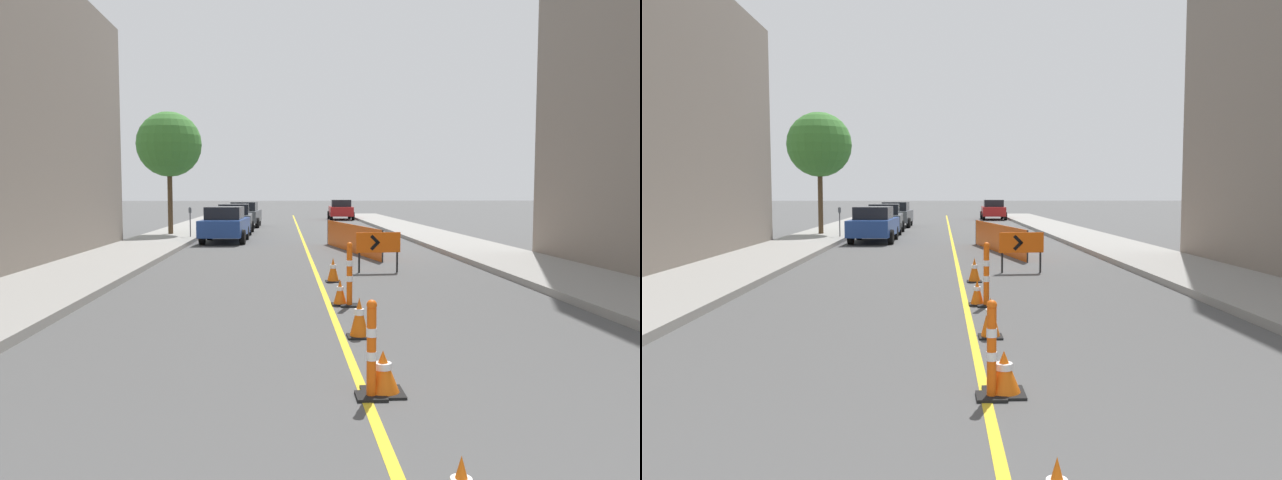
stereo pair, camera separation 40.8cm
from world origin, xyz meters
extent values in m
cube|color=gold|center=(0.00, 29.53, 0.00)|extent=(0.12, 59.06, 0.01)
cube|color=gray|center=(-6.33, 29.53, 0.09)|extent=(2.95, 59.06, 0.17)
cube|color=gray|center=(6.33, 29.53, 0.09)|extent=(2.95, 59.06, 0.17)
cube|color=black|center=(0.21, 7.20, 0.01)|extent=(0.47, 0.47, 0.03)
cone|color=orange|center=(0.21, 7.20, 0.26)|extent=(0.38, 0.38, 0.47)
cylinder|color=white|center=(0.21, 7.20, 0.32)|extent=(0.20, 0.20, 0.07)
cube|color=black|center=(0.27, 9.90, 0.01)|extent=(0.37, 0.37, 0.03)
cone|color=orange|center=(0.27, 9.90, 0.33)|extent=(0.30, 0.30, 0.60)
cylinder|color=white|center=(0.27, 9.90, 0.40)|extent=(0.15, 0.15, 0.10)
cube|color=black|center=(0.23, 12.68, 0.01)|extent=(0.33, 0.33, 0.03)
cone|color=orange|center=(0.23, 12.68, 0.27)|extent=(0.27, 0.27, 0.49)
cylinder|color=white|center=(0.23, 12.68, 0.33)|extent=(0.14, 0.14, 0.08)
cube|color=black|center=(0.34, 15.87, 0.01)|extent=(0.37, 0.37, 0.03)
cone|color=orange|center=(0.34, 15.87, 0.32)|extent=(0.29, 0.29, 0.58)
cylinder|color=white|center=(0.34, 15.87, 0.39)|extent=(0.15, 0.15, 0.09)
cube|color=black|center=(0.06, 7.06, 0.02)|extent=(0.34, 0.34, 0.04)
cylinder|color=#EF560C|center=(0.06, 7.06, 0.52)|extent=(0.11, 0.11, 0.97)
cylinder|color=white|center=(0.06, 7.06, 0.47)|extent=(0.12, 0.12, 0.10)
cylinder|color=white|center=(0.06, 7.06, 0.73)|extent=(0.12, 0.12, 0.10)
sphere|color=#EF560C|center=(0.06, 7.06, 1.04)|extent=(0.12, 0.12, 0.12)
cube|color=black|center=(0.40, 12.54, 0.02)|extent=(0.36, 0.36, 0.04)
cylinder|color=#EF560C|center=(0.40, 12.54, 0.61)|extent=(0.11, 0.11, 1.14)
cylinder|color=white|center=(0.40, 12.54, 0.55)|extent=(0.13, 0.13, 0.11)
cylinder|color=white|center=(0.40, 12.54, 0.86)|extent=(0.13, 0.13, 0.11)
sphere|color=#EF560C|center=(0.40, 12.54, 1.21)|extent=(0.12, 0.12, 0.12)
cube|color=#EF560C|center=(1.74, 17.60, 0.85)|extent=(1.26, 0.17, 0.57)
cube|color=black|center=(1.65, 17.56, 0.93)|extent=(0.28, 0.04, 0.28)
cube|color=black|center=(1.65, 17.56, 0.77)|extent=(0.28, 0.04, 0.28)
cylinder|color=black|center=(1.21, 17.60, 0.28)|extent=(0.06, 0.06, 0.56)
cylinder|color=black|center=(2.28, 17.60, 0.28)|extent=(0.06, 0.06, 0.56)
cube|color=#EF560C|center=(1.63, 23.52, 0.52)|extent=(1.27, 7.02, 1.04)
cylinder|color=#262626|center=(2.25, 20.02, 0.52)|extent=(0.05, 0.05, 1.04)
cylinder|color=#262626|center=(1.01, 27.03, 0.52)|extent=(0.05, 0.05, 1.04)
cube|color=navy|center=(-3.50, 28.37, 0.68)|extent=(1.99, 4.38, 0.72)
cube|color=black|center=(-3.50, 28.15, 1.31)|extent=(1.62, 2.00, 0.55)
cylinder|color=black|center=(-4.35, 29.70, 0.32)|extent=(0.25, 0.65, 0.64)
cylinder|color=black|center=(-2.64, 29.70, 0.32)|extent=(0.25, 0.65, 0.64)
cylinder|color=black|center=(-4.35, 27.04, 0.32)|extent=(0.25, 0.65, 0.64)
cylinder|color=black|center=(-2.64, 27.04, 0.32)|extent=(0.25, 0.65, 0.64)
cube|color=#474C51|center=(-3.52, 33.99, 0.68)|extent=(1.92, 4.35, 0.72)
cube|color=black|center=(-3.52, 33.78, 1.31)|extent=(1.58, 1.98, 0.55)
cylinder|color=black|center=(-4.37, 35.33, 0.32)|extent=(0.24, 0.65, 0.64)
cylinder|color=black|center=(-2.66, 35.33, 0.32)|extent=(0.24, 0.65, 0.64)
cylinder|color=black|center=(-4.37, 32.66, 0.32)|extent=(0.24, 0.65, 0.64)
cylinder|color=black|center=(-2.66, 32.66, 0.32)|extent=(0.24, 0.65, 0.64)
cube|color=#474C51|center=(-3.37, 40.37, 0.68)|extent=(2.00, 4.38, 0.72)
cube|color=black|center=(-3.37, 40.16, 1.31)|extent=(1.62, 2.01, 0.55)
cylinder|color=black|center=(-4.23, 41.70, 0.32)|extent=(0.25, 0.65, 0.64)
cylinder|color=black|center=(-2.52, 41.70, 0.32)|extent=(0.25, 0.65, 0.64)
cylinder|color=black|center=(-4.23, 39.04, 0.32)|extent=(0.25, 0.65, 0.64)
cylinder|color=black|center=(-2.52, 39.04, 0.32)|extent=(0.25, 0.65, 0.64)
cube|color=maroon|center=(3.69, 50.33, 0.68)|extent=(1.95, 4.36, 0.72)
cube|color=black|center=(3.69, 50.11, 1.31)|extent=(1.60, 1.99, 0.55)
cylinder|color=black|center=(2.84, 51.66, 0.32)|extent=(0.24, 0.65, 0.64)
cylinder|color=black|center=(4.55, 51.66, 0.32)|extent=(0.24, 0.65, 0.64)
cylinder|color=black|center=(2.84, 48.99, 0.32)|extent=(0.24, 0.65, 0.64)
cylinder|color=black|center=(4.55, 48.99, 0.32)|extent=(0.24, 0.65, 0.64)
cylinder|color=#4C4C51|center=(-5.21, 29.50, 0.72)|extent=(0.05, 0.05, 1.10)
cube|color=#565B60|center=(-5.21, 29.50, 1.38)|extent=(0.12, 0.10, 0.22)
sphere|color=#565B60|center=(-5.21, 29.50, 1.49)|extent=(0.11, 0.11, 0.11)
cylinder|color=#4C3823|center=(-6.48, 31.58, 1.77)|extent=(0.24, 0.24, 3.21)
sphere|color=#38752D|center=(-6.48, 31.58, 4.57)|extent=(3.18, 3.18, 3.18)
camera|label=1|loc=(-0.89, 0.41, 2.27)|focal=35.00mm
camera|label=2|loc=(-0.49, 0.39, 2.27)|focal=35.00mm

